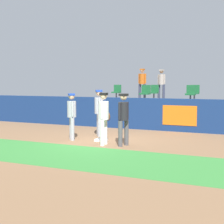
% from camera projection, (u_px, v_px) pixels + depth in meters
% --- Properties ---
extents(ground_plane, '(60.00, 60.00, 0.00)m').
position_uv_depth(ground_plane, '(102.00, 141.00, 11.93)').
color(ground_plane, '#846042').
extents(grass_foreground_strip, '(18.00, 2.80, 0.01)m').
position_uv_depth(grass_foreground_strip, '(66.00, 155.00, 9.66)').
color(grass_foreground_strip, '#388438').
rests_on(grass_foreground_strip, ground_plane).
extents(first_base, '(0.40, 0.40, 0.08)m').
position_uv_depth(first_base, '(101.00, 140.00, 12.00)').
color(first_base, white).
rests_on(first_base, ground_plane).
extents(player_fielder_home, '(0.38, 0.58, 1.81)m').
position_uv_depth(player_fielder_home, '(104.00, 115.00, 11.15)').
color(player_fielder_home, white).
rests_on(player_fielder_home, ground_plane).
extents(player_runner_visitor, '(0.49, 0.49, 1.87)m').
position_uv_depth(player_runner_visitor, '(99.00, 109.00, 13.01)').
color(player_runner_visitor, '#9EA3AD').
rests_on(player_runner_visitor, ground_plane).
extents(player_coach_visitor, '(0.47, 0.47, 1.76)m').
position_uv_depth(player_coach_visitor, '(72.00, 113.00, 12.16)').
color(player_coach_visitor, '#9EA3AD').
rests_on(player_coach_visitor, ground_plane).
extents(player_umpire, '(0.43, 0.48, 1.79)m').
position_uv_depth(player_umpire, '(123.00, 116.00, 10.99)').
color(player_umpire, '#4C4C51').
rests_on(player_umpire, ground_plane).
extents(field_wall, '(18.00, 0.26, 1.46)m').
position_uv_depth(field_wall, '(135.00, 113.00, 15.14)').
color(field_wall, navy).
rests_on(field_wall, ground_plane).
extents(bleacher_platform, '(18.00, 4.80, 1.21)m').
position_uv_depth(bleacher_platform, '(151.00, 112.00, 17.50)').
color(bleacher_platform, '#59595E').
rests_on(bleacher_platform, ground_plane).
extents(seat_front_center, '(0.47, 0.44, 0.84)m').
position_uv_depth(seat_front_center, '(145.00, 92.00, 16.35)').
color(seat_front_center, '#4C4C51').
rests_on(seat_front_center, bleacher_platform).
extents(seat_back_center, '(0.44, 0.44, 0.84)m').
position_uv_depth(seat_back_center, '(154.00, 91.00, 18.02)').
color(seat_back_center, '#4C4C51').
rests_on(seat_back_center, bleacher_platform).
extents(seat_back_left, '(0.45, 0.44, 0.84)m').
position_uv_depth(seat_back_left, '(117.00, 91.00, 18.92)').
color(seat_back_left, '#4C4C51').
rests_on(seat_back_left, bleacher_platform).
extents(seat_back_right, '(0.46, 0.44, 0.84)m').
position_uv_depth(seat_back_right, '(195.00, 92.00, 17.13)').
color(seat_back_right, '#4C4C51').
rests_on(seat_back_right, bleacher_platform).
extents(seat_front_right, '(0.45, 0.44, 0.84)m').
position_uv_depth(seat_front_right, '(191.00, 93.00, 15.44)').
color(seat_front_right, '#4C4C51').
rests_on(seat_front_right, bleacher_platform).
extents(spectator_hooded, '(0.48, 0.38, 1.72)m').
position_uv_depth(spectator_hooded, '(161.00, 82.00, 18.89)').
color(spectator_hooded, '#33384C').
rests_on(spectator_hooded, bleacher_platform).
extents(spectator_capped, '(0.50, 0.38, 1.78)m').
position_uv_depth(spectator_capped, '(142.00, 81.00, 19.15)').
color(spectator_capped, '#33384C').
rests_on(spectator_capped, bleacher_platform).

